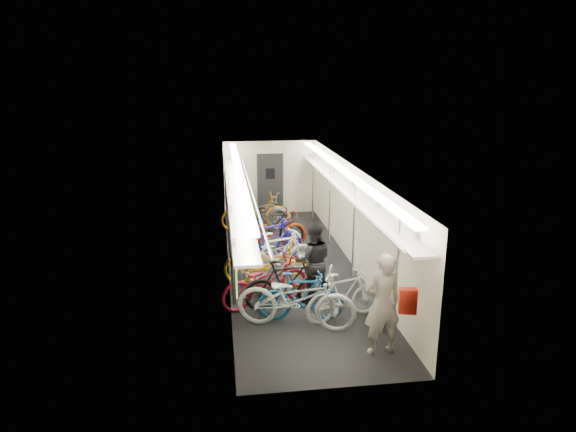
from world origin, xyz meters
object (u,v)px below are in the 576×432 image
object	(u,v)px
passenger_near	(382,304)
passenger_mid	(313,261)
bicycle_1	(301,297)
backpack	(408,301)
bicycle_0	(296,298)

from	to	relation	value
passenger_near	passenger_mid	bearing A→B (deg)	-79.13
passenger_near	bicycle_1	bearing A→B (deg)	-57.05
bicycle_1	backpack	distance (m)	2.55
backpack	passenger_mid	bearing A→B (deg)	118.81
bicycle_1	passenger_mid	distance (m)	1.04
passenger_near	backpack	xyz separation A→B (m)	(0.12, -0.76, 0.40)
backpack	bicycle_0	bearing A→B (deg)	139.74
bicycle_0	passenger_mid	size ratio (longest dim) A/B	1.31
bicycle_0	passenger_near	bearing A→B (deg)	-111.58
bicycle_0	backpack	bearing A→B (deg)	-124.40
passenger_near	passenger_mid	size ratio (longest dim) A/B	1.05
bicycle_0	backpack	distance (m)	2.39
bicycle_0	bicycle_1	distance (m)	0.30
bicycle_0	passenger_near	distance (m)	1.67
bicycle_1	passenger_mid	world-z (taller)	passenger_mid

